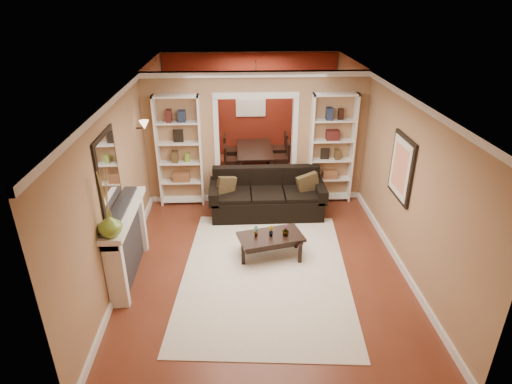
{
  "coord_description": "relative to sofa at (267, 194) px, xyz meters",
  "views": [
    {
      "loc": [
        -0.41,
        -7.18,
        4.13
      ],
      "look_at": [
        -0.09,
        -0.8,
        1.08
      ],
      "focal_mm": 30.0,
      "sensor_mm": 36.0,
      "label": 1
    }
  ],
  "objects": [
    {
      "name": "vase",
      "position": [
        -2.28,
        -2.65,
        0.88
      ],
      "size": [
        0.35,
        0.35,
        0.33
      ],
      "primitive_type": "imported",
      "rotation": [
        0.0,
        0.0,
        0.1
      ],
      "color": "olive",
      "rests_on": "fireplace"
    },
    {
      "name": "plant_left",
      "position": [
        -0.29,
        -1.52,
        0.06
      ],
      "size": [
        0.11,
        0.13,
        0.2
      ],
      "primitive_type": "imported",
      "rotation": [
        0.0,
        0.0,
        1.07
      ],
      "color": "#336626",
      "rests_on": "coffee_table"
    },
    {
      "name": "bookshelf_right",
      "position": [
        1.36,
        0.58,
        0.71
      ],
      "size": [
        0.9,
        0.3,
        2.3
      ],
      "primitive_type": "cube",
      "color": "white",
      "rests_on": "floor"
    },
    {
      "name": "dining_table",
      "position": [
        -0.11,
        2.37,
        -0.17
      ],
      "size": [
        1.56,
        0.87,
        0.55
      ],
      "primitive_type": "imported",
      "rotation": [
        0.0,
        0.0,
        1.57
      ],
      "color": "black",
      "rests_on": "floor"
    },
    {
      "name": "fireplace",
      "position": [
        -2.28,
        -1.95,
        0.14
      ],
      "size": [
        0.32,
        1.7,
        1.16
      ],
      "primitive_type": "cube",
      "color": "white",
      "rests_on": "floor"
    },
    {
      "name": "framed_art",
      "position": [
        2.02,
        -1.45,
        1.11
      ],
      "size": [
        0.04,
        0.85,
        1.05
      ],
      "primitive_type": "cube",
      "color": "black",
      "rests_on": "wall_right"
    },
    {
      "name": "plant_center",
      "position": [
        -0.05,
        -1.52,
        0.04
      ],
      "size": [
        0.09,
        0.11,
        0.17
      ],
      "primitive_type": "imported",
      "rotation": [
        0.0,
        0.0,
        1.71
      ],
      "color": "#336626",
      "rests_on": "coffee_table"
    },
    {
      "name": "dining_chair_nw",
      "position": [
        -0.66,
        2.07,
        -0.06
      ],
      "size": [
        0.48,
        0.48,
        0.76
      ],
      "primitive_type": "cube",
      "rotation": [
        0.0,
        0.0,
        1.92
      ],
      "color": "black",
      "rests_on": "floor"
    },
    {
      "name": "plant_right",
      "position": [
        0.2,
        -1.52,
        0.06
      ],
      "size": [
        0.12,
        0.12,
        0.2
      ],
      "primitive_type": "imported",
      "rotation": [
        0.0,
        0.0,
        4.68
      ],
      "color": "#336626",
      "rests_on": "coffee_table"
    },
    {
      "name": "ceiling",
      "position": [
        -0.19,
        -0.45,
        2.26
      ],
      "size": [
        8.0,
        8.0,
        0.0
      ],
      "primitive_type": "plane",
      "rotation": [
        3.14,
        0.0,
        0.0
      ],
      "color": "white",
      "rests_on": "ground"
    },
    {
      "name": "partition_wall",
      "position": [
        -0.19,
        0.75,
        0.91
      ],
      "size": [
        4.5,
        0.15,
        2.7
      ],
      "primitive_type": "cube",
      "color": "#A57D57",
      "rests_on": "floor"
    },
    {
      "name": "wall_right",
      "position": [
        2.06,
        -0.45,
        0.91
      ],
      "size": [
        0.0,
        8.0,
        8.0
      ],
      "primitive_type": "plane",
      "rotation": [
        1.57,
        0.0,
        -1.57
      ],
      "color": "#A57D57",
      "rests_on": "ground"
    },
    {
      "name": "pillow_right",
      "position": [
        0.8,
        -0.02,
        0.2
      ],
      "size": [
        0.44,
        0.24,
        0.42
      ],
      "primitive_type": "cube",
      "rotation": [
        0.0,
        0.0,
        0.3
      ],
      "color": "brown",
      "rests_on": "sofa"
    },
    {
      "name": "wall_back",
      "position": [
        -0.19,
        3.55,
        0.91
      ],
      "size": [
        8.0,
        0.0,
        8.0
      ],
      "primitive_type": "plane",
      "rotation": [
        1.57,
        0.0,
        0.0
      ],
      "color": "#A57D57",
      "rests_on": "ground"
    },
    {
      "name": "wall_sconce",
      "position": [
        -2.34,
        0.1,
        1.39
      ],
      "size": [
        0.18,
        0.18,
        0.22
      ],
      "primitive_type": "cube",
      "color": "#FFE0A5",
      "rests_on": "wall_left"
    },
    {
      "name": "sofa",
      "position": [
        0.0,
        0.0,
        0.0
      ],
      "size": [
        2.27,
        0.98,
        0.89
      ],
      "primitive_type": "cube",
      "color": "black",
      "rests_on": "floor"
    },
    {
      "name": "dining_chair_ne",
      "position": [
        0.44,
        2.07,
        -0.03
      ],
      "size": [
        0.5,
        0.5,
        0.83
      ],
      "primitive_type": "cube",
      "rotation": [
        0.0,
        0.0,
        -1.82
      ],
      "color": "black",
      "rests_on": "floor"
    },
    {
      "name": "coffee_table",
      "position": [
        -0.05,
        -1.52,
        -0.24
      ],
      "size": [
        1.16,
        0.81,
        0.4
      ],
      "primitive_type": "cube",
      "rotation": [
        0.0,
        0.0,
        0.24
      ],
      "color": "black",
      "rests_on": "floor"
    },
    {
      "name": "dining_window",
      "position": [
        -0.19,
        3.48,
        1.11
      ],
      "size": [
        0.78,
        0.03,
        0.98
      ],
      "primitive_type": "cube",
      "color": "#8CA5CC",
      "rests_on": "wall_back"
    },
    {
      "name": "dining_chair_sw",
      "position": [
        -0.66,
        2.67,
        -0.03
      ],
      "size": [
        0.43,
        0.43,
        0.82
      ],
      "primitive_type": "cube",
      "rotation": [
        0.0,
        0.0,
        1.5
      ],
      "color": "black",
      "rests_on": "floor"
    },
    {
      "name": "chandelier",
      "position": [
        -0.19,
        2.25,
        1.58
      ],
      "size": [
        0.5,
        0.5,
        0.3
      ],
      "primitive_type": "cube",
      "color": "#311D16",
      "rests_on": "ceiling"
    },
    {
      "name": "wall_front",
      "position": [
        -0.19,
        -4.45,
        0.91
      ],
      "size": [
        8.0,
        0.0,
        8.0
      ],
      "primitive_type": "plane",
      "rotation": [
        -1.57,
        0.0,
        0.0
      ],
      "color": "#A57D57",
      "rests_on": "ground"
    },
    {
      "name": "dining_chair_se",
      "position": [
        0.44,
        2.67,
        -0.01
      ],
      "size": [
        0.56,
        0.56,
        0.86
      ],
      "primitive_type": "cube",
      "rotation": [
        0.0,
        0.0,
        -1.99
      ],
      "color": "black",
      "rests_on": "floor"
    },
    {
      "name": "mirror",
      "position": [
        -2.42,
        -1.95,
        1.36
      ],
      "size": [
        0.03,
        0.95,
        1.1
      ],
      "primitive_type": "cube",
      "color": "silver",
      "rests_on": "wall_left"
    },
    {
      "name": "wall_left",
      "position": [
        -2.44,
        -0.45,
        0.91
      ],
      "size": [
        0.0,
        8.0,
        8.0
      ],
      "primitive_type": "plane",
      "rotation": [
        1.57,
        0.0,
        1.57
      ],
      "color": "#A57D57",
      "rests_on": "ground"
    },
    {
      "name": "floor",
      "position": [
        -0.19,
        -0.45,
        -0.44
      ],
      "size": [
        8.0,
        8.0,
        0.0
      ],
      "primitive_type": "plane",
      "color": "brown",
      "rests_on": "ground"
    },
    {
      "name": "pillow_left",
      "position": [
        -0.8,
        -0.02,
        0.18
      ],
      "size": [
        0.38,
        0.27,
        0.37
      ],
      "primitive_type": "cube",
      "rotation": [
        0.0,
        0.0,
        0.49
      ],
      "color": "brown",
      "rests_on": "sofa"
    },
    {
      "name": "area_rug",
      "position": [
        -0.17,
        -2.01,
        -0.44
      ],
      "size": [
        2.89,
        3.85,
        0.01
      ],
      "primitive_type": "cube",
      "rotation": [
        0.0,
        0.0,
        -0.08
      ],
      "color": "silver",
      "rests_on": "floor"
    },
    {
      "name": "red_back_panel",
      "position": [
        -0.19,
        3.52,
        0.88
      ],
      "size": [
        4.44,
        0.04,
        2.64
      ],
      "primitive_type": "cube",
      "color": "maroon",
      "rests_on": "floor"
    },
    {
      "name": "bookshelf_left",
      "position": [
        -1.74,
        0.58,
        0.71
      ],
      "size": [
        0.9,
        0.3,
        2.3
      ],
      "primitive_type": "cube",
      "color": "white",
      "rests_on": "floor"
    }
  ]
}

